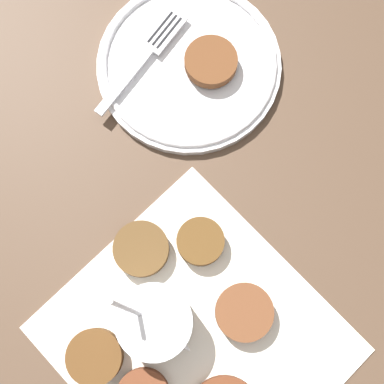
{
  "coord_description": "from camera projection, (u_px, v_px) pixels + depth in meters",
  "views": [
    {
      "loc": [
        -0.02,
        0.05,
        0.65
      ],
      "look_at": [
        -0.11,
        0.16,
        0.02
      ],
      "focal_mm": 50.0,
      "sensor_mm": 36.0,
      "label": 1
    }
  ],
  "objects": [
    {
      "name": "sauce_bowl",
      "position": [
        156.0,
        322.0,
        0.6
      ],
      "size": [
        0.09,
        0.08,
        0.13
      ],
      "color": "silver",
      "rests_on": "napkin"
    },
    {
      "name": "serving_plate",
      "position": [
        189.0,
        65.0,
        0.69
      ],
      "size": [
        0.24,
        0.24,
        0.02
      ],
      "color": "silver",
      "rests_on": "ground_plane"
    },
    {
      "name": "ground_plane",
      "position": [
        182.0,
        358.0,
        0.62
      ],
      "size": [
        4.0,
        4.0,
        0.0
      ],
      "primitive_type": "plane",
      "color": "#4C3828"
    },
    {
      "name": "fork",
      "position": [
        149.0,
        50.0,
        0.68
      ],
      "size": [
        0.03,
        0.17,
        0.0
      ],
      "color": "silver",
      "rests_on": "serving_plate"
    },
    {
      "name": "fritter_1",
      "position": [
        200.0,
        242.0,
        0.64
      ],
      "size": [
        0.06,
        0.06,
        0.02
      ],
      "color": "brown",
      "rests_on": "napkin"
    },
    {
      "name": "fritter_3",
      "position": [
        95.0,
        357.0,
        0.61
      ],
      "size": [
        0.06,
        0.06,
        0.02
      ],
      "color": "#57361A",
      "rests_on": "napkin"
    },
    {
      "name": "napkin",
      "position": [
        195.0,
        338.0,
        0.62
      ],
      "size": [
        0.35,
        0.33,
        0.0
      ],
      "color": "silver",
      "rests_on": "ground_plane"
    },
    {
      "name": "fritter_on_plate",
      "position": [
        211.0,
        62.0,
        0.67
      ],
      "size": [
        0.07,
        0.07,
        0.01
      ],
      "color": "brown",
      "rests_on": "serving_plate"
    },
    {
      "name": "fritter_0",
      "position": [
        244.0,
        312.0,
        0.62
      ],
      "size": [
        0.07,
        0.07,
        0.02
      ],
      "color": "brown",
      "rests_on": "napkin"
    },
    {
      "name": "fritter_4",
      "position": [
        141.0,
        249.0,
        0.64
      ],
      "size": [
        0.07,
        0.07,
        0.02
      ],
      "color": "brown",
      "rests_on": "napkin"
    }
  ]
}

